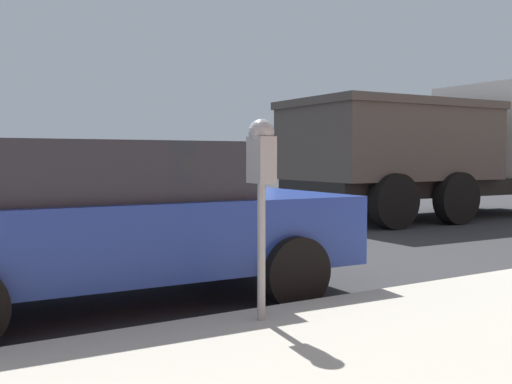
# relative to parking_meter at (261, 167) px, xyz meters

# --- Properties ---
(ground_plane) EXTENTS (220.00, 220.00, 0.00)m
(ground_plane) POSITION_rel_parking_meter_xyz_m (2.52, 0.60, -1.26)
(ground_plane) COLOR #333335
(parking_meter) EXTENTS (0.21, 0.19, 1.48)m
(parking_meter) POSITION_rel_parking_meter_xyz_m (0.00, 0.00, 0.00)
(parking_meter) COLOR gray
(parking_meter) RESTS_ON sidewalk
(car_blue) EXTENTS (2.24, 4.38, 1.47)m
(car_blue) POSITION_rel_parking_meter_xyz_m (1.61, 0.63, -0.48)
(car_blue) COLOR navy
(car_blue) RESTS_ON ground_plane
(dump_truck) EXTENTS (3.07, 6.77, 3.04)m
(dump_truck) POSITION_rel_parking_meter_xyz_m (5.65, -8.08, 0.30)
(dump_truck) COLOR black
(dump_truck) RESTS_ON ground_plane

